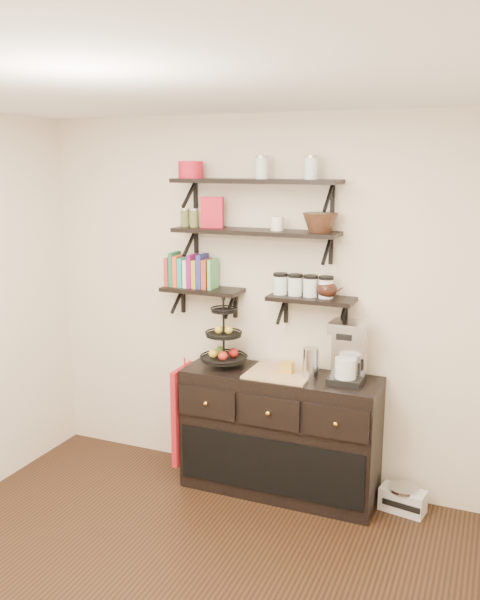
# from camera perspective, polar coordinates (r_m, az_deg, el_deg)

# --- Properties ---
(ceiling) EXTENTS (3.50, 3.50, 0.02)m
(ceiling) POSITION_cam_1_polar(r_m,az_deg,el_deg) (3.02, -10.43, 18.54)
(ceiling) COLOR white
(ceiling) RESTS_ON back_wall
(back_wall) EXTENTS (3.50, 0.02, 2.70)m
(back_wall) POSITION_cam_1_polar(r_m,az_deg,el_deg) (4.69, 1.90, -0.21)
(back_wall) COLOR beige
(back_wall) RESTS_ON ground
(shelf_top) EXTENTS (1.20, 0.27, 0.23)m
(shelf_top) POSITION_cam_1_polar(r_m,az_deg,el_deg) (4.46, 1.37, 10.59)
(shelf_top) COLOR black
(shelf_top) RESTS_ON back_wall
(shelf_mid) EXTENTS (1.20, 0.27, 0.23)m
(shelf_mid) POSITION_cam_1_polar(r_m,az_deg,el_deg) (4.48, 1.35, 6.11)
(shelf_mid) COLOR black
(shelf_mid) RESTS_ON back_wall
(shelf_low_left) EXTENTS (0.60, 0.25, 0.23)m
(shelf_low_left) POSITION_cam_1_polar(r_m,az_deg,el_deg) (4.73, -3.36, 0.85)
(shelf_low_left) COLOR black
(shelf_low_left) RESTS_ON back_wall
(shelf_low_right) EXTENTS (0.60, 0.25, 0.23)m
(shelf_low_right) POSITION_cam_1_polar(r_m,az_deg,el_deg) (4.43, 6.45, 0.02)
(shelf_low_right) COLOR black
(shelf_low_right) RESTS_ON back_wall
(cookbooks) EXTENTS (0.36, 0.15, 0.26)m
(cookbooks) POSITION_cam_1_polar(r_m,az_deg,el_deg) (4.74, -4.35, 2.54)
(cookbooks) COLOR #B82E2C
(cookbooks) RESTS_ON shelf_low_left
(glass_canisters) EXTENTS (0.43, 0.10, 0.13)m
(glass_canisters) POSITION_cam_1_polar(r_m,az_deg,el_deg) (4.43, 5.66, 1.19)
(glass_canisters) COLOR silver
(glass_canisters) RESTS_ON shelf_low_right
(sideboard) EXTENTS (1.40, 0.50, 0.92)m
(sideboard) POSITION_cam_1_polar(r_m,az_deg,el_deg) (4.68, 3.60, -11.84)
(sideboard) COLOR black
(sideboard) RESTS_ON floor
(fruit_stand) EXTENTS (0.34, 0.34, 0.50)m
(fruit_stand) POSITION_cam_1_polar(r_m,az_deg,el_deg) (4.62, -1.42, -3.95)
(fruit_stand) COLOR black
(fruit_stand) RESTS_ON sideboard
(candle) EXTENTS (0.08, 0.08, 0.08)m
(candle) POSITION_cam_1_polar(r_m,az_deg,el_deg) (4.48, 4.28, -6.04)
(candle) COLOR #BA8B2B
(candle) RESTS_ON sideboard
(coffee_maker) EXTENTS (0.23, 0.22, 0.42)m
(coffee_maker) POSITION_cam_1_polar(r_m,az_deg,el_deg) (4.36, 9.67, -4.70)
(coffee_maker) COLOR black
(coffee_maker) RESTS_ON sideboard
(thermal_carafe) EXTENTS (0.11, 0.11, 0.22)m
(thermal_carafe) POSITION_cam_1_polar(r_m,az_deg,el_deg) (4.40, 6.36, -5.70)
(thermal_carafe) COLOR silver
(thermal_carafe) RESTS_ON sideboard
(apron) EXTENTS (0.04, 0.31, 0.73)m
(apron) POSITION_cam_1_polar(r_m,az_deg,el_deg) (4.84, -5.12, -10.14)
(apron) COLOR #A11117
(apron) RESTS_ON sideboard
(radio) EXTENTS (0.33, 0.23, 0.18)m
(radio) POSITION_cam_1_polar(r_m,az_deg,el_deg) (4.72, 14.41, -16.94)
(radio) COLOR silver
(radio) RESTS_ON floor
(recipe_box) EXTENTS (0.17, 0.09, 0.22)m
(recipe_box) POSITION_cam_1_polar(r_m,az_deg,el_deg) (4.59, -2.50, 7.86)
(recipe_box) COLOR red
(recipe_box) RESTS_ON shelf_mid
(walnut_bowl) EXTENTS (0.24, 0.24, 0.13)m
(walnut_bowl) POSITION_cam_1_polar(r_m,az_deg,el_deg) (4.32, 7.21, 6.91)
(walnut_bowl) COLOR black
(walnut_bowl) RESTS_ON shelf_mid
(ramekins) EXTENTS (0.09, 0.09, 0.10)m
(ramekins) POSITION_cam_1_polar(r_m,az_deg,el_deg) (4.41, 3.37, 6.87)
(ramekins) COLOR white
(ramekins) RESTS_ON shelf_mid
(teapot) EXTENTS (0.18, 0.14, 0.14)m
(teapot) POSITION_cam_1_polar(r_m,az_deg,el_deg) (4.38, 7.82, 1.07)
(teapot) COLOR black
(teapot) RESTS_ON shelf_low_right
(red_pot) EXTENTS (0.18, 0.18, 0.12)m
(red_pot) POSITION_cam_1_polar(r_m,az_deg,el_deg) (4.65, -4.44, 11.59)
(red_pot) COLOR red
(red_pot) RESTS_ON shelf_top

